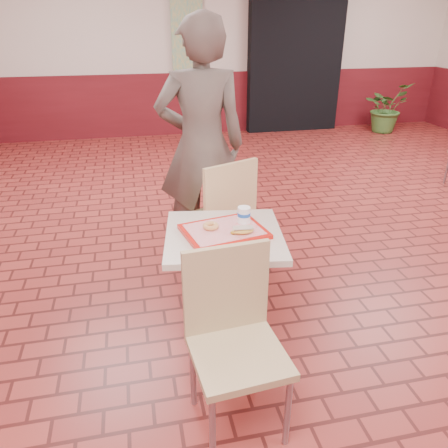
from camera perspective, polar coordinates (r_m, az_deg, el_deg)
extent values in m
cube|color=maroon|center=(3.48, 17.74, -7.56)|extent=(8.00, 10.00, 0.01)
cube|color=beige|center=(7.66, -0.04, 22.99)|extent=(8.00, 0.01, 3.00)
cube|color=#541015|center=(7.75, -0.01, 15.58)|extent=(8.00, 0.04, 1.00)
cube|color=black|center=(7.92, 9.22, 19.87)|extent=(1.60, 0.22, 2.20)
cube|color=gray|center=(7.50, -4.84, 23.62)|extent=(0.50, 0.03, 1.20)
cube|color=#C4B49D|center=(2.51, 0.00, -1.62)|extent=(0.66, 0.66, 0.04)
cylinder|color=gray|center=(2.69, 0.00, -8.30)|extent=(0.07, 0.07, 0.66)
cylinder|color=gray|center=(2.87, 0.00, -13.58)|extent=(0.48, 0.48, 0.03)
cube|color=tan|center=(2.08, 1.92, -16.84)|extent=(0.45, 0.45, 0.04)
cube|color=tan|center=(2.07, 0.30, -8.43)|extent=(0.42, 0.07, 0.45)
cylinder|color=gray|center=(2.09, -1.51, -25.50)|extent=(0.03, 0.03, 0.40)
cylinder|color=gray|center=(2.17, 8.32, -23.10)|extent=(0.03, 0.03, 0.40)
cylinder|color=gray|center=(2.32, -4.07, -18.94)|extent=(0.03, 0.03, 0.40)
cylinder|color=gray|center=(2.40, 4.58, -17.15)|extent=(0.03, 0.03, 0.40)
cube|color=#E8CC8B|center=(3.27, -1.15, 0.46)|extent=(0.57, 0.57, 0.04)
cube|color=#E8CC8B|center=(3.02, 0.91, 3.63)|extent=(0.41, 0.20, 0.48)
cylinder|color=gray|center=(3.60, -0.33, -1.16)|extent=(0.03, 0.03, 0.42)
cylinder|color=gray|center=(3.43, -5.46, -2.76)|extent=(0.03, 0.03, 0.42)
cylinder|color=gray|center=(3.34, 3.34, -3.50)|extent=(0.03, 0.03, 0.42)
cylinder|color=gray|center=(3.15, -2.02, -5.39)|extent=(0.03, 0.03, 0.42)
imported|color=brown|center=(3.37, -2.96, 10.09)|extent=(0.70, 0.47, 1.87)
cube|color=red|center=(2.49, 0.00, -0.99)|extent=(0.45, 0.35, 0.02)
cube|color=#E18585|center=(2.49, 0.00, -0.70)|extent=(0.40, 0.30, 0.00)
torus|color=#DB954F|center=(2.49, -1.75, -0.26)|extent=(0.12, 0.12, 0.03)
ellipsoid|color=gold|center=(2.43, 2.47, -0.89)|extent=(0.13, 0.07, 0.03)
cube|color=white|center=(2.42, 2.48, -0.47)|extent=(0.12, 0.06, 0.01)
ellipsoid|color=#AF7A18|center=(2.43, 1.20, -1.13)|extent=(0.03, 0.03, 0.02)
cylinder|color=white|center=(2.55, 2.62, 1.21)|extent=(0.07, 0.07, 0.10)
cylinder|color=blue|center=(2.55, 2.62, 1.30)|extent=(0.08, 0.08, 0.02)
cylinder|color=gray|center=(5.89, 27.14, 6.48)|extent=(0.03, 0.03, 0.38)
imported|color=#396327|center=(8.26, 20.40, 14.08)|extent=(0.94, 0.89, 0.83)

